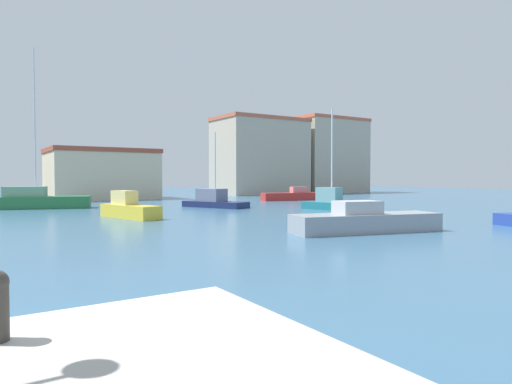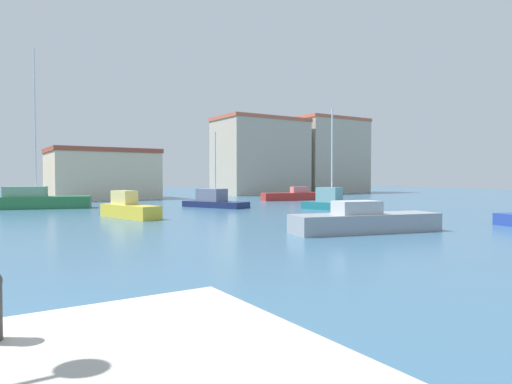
{
  "view_description": "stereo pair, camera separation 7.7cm",
  "coord_description": "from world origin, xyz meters",
  "px_view_note": "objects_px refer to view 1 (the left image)",
  "views": [
    {
      "loc": [
        -0.69,
        -6.63,
        2.57
      ],
      "look_at": [
        17.17,
        20.88,
        1.47
      ],
      "focal_mm": 31.39,
      "sensor_mm": 36.0,
      "label": 1
    },
    {
      "loc": [
        -0.63,
        -6.68,
        2.57
      ],
      "look_at": [
        17.17,
        20.88,
        1.47
      ],
      "focal_mm": 31.39,
      "sensor_mm": 36.0,
      "label": 2
    }
  ],
  "objects_px": {
    "sailboat_navy_near_pier": "(214,200)",
    "motorboat_red_distant_east": "(292,196)",
    "motorboat_yellow_outer_mooring": "(129,209)",
    "sailboat_green_far_left": "(34,200)",
    "sailboat_teal_mid_harbor": "(331,201)",
    "motorboat_grey_far_right": "(365,221)"
  },
  "relations": [
    {
      "from": "sailboat_navy_near_pier",
      "to": "sailboat_green_far_left",
      "type": "distance_m",
      "value": 14.54
    },
    {
      "from": "motorboat_grey_far_right",
      "to": "sailboat_teal_mid_harbor",
      "type": "bearing_deg",
      "value": 53.81
    },
    {
      "from": "sailboat_navy_near_pier",
      "to": "sailboat_teal_mid_harbor",
      "type": "distance_m",
      "value": 9.89
    },
    {
      "from": "sailboat_green_far_left",
      "to": "motorboat_yellow_outer_mooring",
      "type": "bearing_deg",
      "value": -72.05
    },
    {
      "from": "motorboat_red_distant_east",
      "to": "sailboat_green_far_left",
      "type": "height_order",
      "value": "sailboat_green_far_left"
    },
    {
      "from": "sailboat_navy_near_pier",
      "to": "motorboat_yellow_outer_mooring",
      "type": "height_order",
      "value": "sailboat_navy_near_pier"
    },
    {
      "from": "motorboat_red_distant_east",
      "to": "sailboat_green_far_left",
      "type": "xyz_separation_m",
      "value": [
        -25.63,
        1.03,
        0.19
      ]
    },
    {
      "from": "sailboat_navy_near_pier",
      "to": "motorboat_red_distant_east",
      "type": "height_order",
      "value": "sailboat_navy_near_pier"
    },
    {
      "from": "sailboat_teal_mid_harbor",
      "to": "sailboat_green_far_left",
      "type": "relative_size",
      "value": 0.61
    },
    {
      "from": "sailboat_navy_near_pier",
      "to": "motorboat_yellow_outer_mooring",
      "type": "relative_size",
      "value": 1.22
    },
    {
      "from": "sailboat_teal_mid_harbor",
      "to": "motorboat_grey_far_right",
      "type": "xyz_separation_m",
      "value": [
        -8.47,
        -11.58,
        -0.15
      ]
    },
    {
      "from": "sailboat_navy_near_pier",
      "to": "motorboat_red_distant_east",
      "type": "relative_size",
      "value": 0.92
    },
    {
      "from": "motorboat_yellow_outer_mooring",
      "to": "sailboat_navy_near_pier",
      "type": "bearing_deg",
      "value": 32.67
    },
    {
      "from": "motorboat_red_distant_east",
      "to": "motorboat_grey_far_right",
      "type": "distance_m",
      "value": 28.6
    },
    {
      "from": "sailboat_navy_near_pier",
      "to": "motorboat_red_distant_east",
      "type": "distance_m",
      "value": 13.72
    },
    {
      "from": "motorboat_red_distant_east",
      "to": "motorboat_grey_far_right",
      "type": "height_order",
      "value": "motorboat_red_distant_east"
    },
    {
      "from": "motorboat_red_distant_east",
      "to": "motorboat_grey_far_right",
      "type": "bearing_deg",
      "value": -120.85
    },
    {
      "from": "motorboat_yellow_outer_mooring",
      "to": "motorboat_red_distant_east",
      "type": "bearing_deg",
      "value": 27.44
    },
    {
      "from": "sailboat_navy_near_pier",
      "to": "sailboat_teal_mid_harbor",
      "type": "bearing_deg",
      "value": -49.61
    },
    {
      "from": "sailboat_navy_near_pier",
      "to": "sailboat_green_far_left",
      "type": "bearing_deg",
      "value": 153.62
    },
    {
      "from": "motorboat_grey_far_right",
      "to": "motorboat_yellow_outer_mooring",
      "type": "relative_size",
      "value": 1.41
    },
    {
      "from": "motorboat_red_distant_east",
      "to": "motorboat_yellow_outer_mooring",
      "type": "height_order",
      "value": "motorboat_yellow_outer_mooring"
    }
  ]
}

